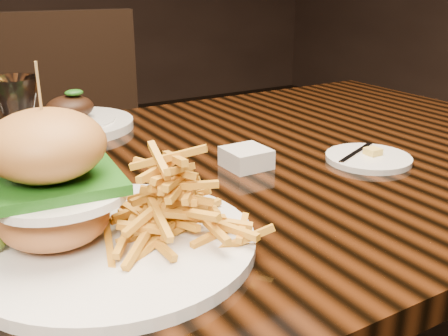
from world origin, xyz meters
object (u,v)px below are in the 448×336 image
burger_plate (108,201)px  wine_glass (18,113)px  dining_table (188,213)px  chair_far (80,146)px  far_dish (71,121)px

burger_plate → wine_glass: (-0.05, 0.19, 0.07)m
dining_table → wine_glass: size_ratio=9.00×
dining_table → wine_glass: (-0.25, 0.00, 0.21)m
dining_table → wine_glass: 0.32m
burger_plate → chair_far: bearing=93.5°
burger_plate → far_dish: size_ratio=1.31×
dining_table → far_dish: bearing=104.9°
dining_table → wine_glass: bearing=179.9°
dining_table → chair_far: (0.07, 0.89, -0.13)m
wine_glass → far_dish: size_ratio=0.70×
burger_plate → chair_far: burger_plate is taller
burger_plate → far_dish: (0.11, 0.54, -0.04)m
burger_plate → far_dish: burger_plate is taller
burger_plate → chair_far: size_ratio=0.35×
dining_table → far_dish: 0.37m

